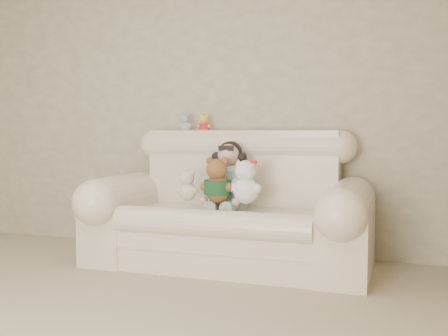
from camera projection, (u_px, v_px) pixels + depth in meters
wall_back at (181, 99)px, 4.61m from camera, size 4.50×0.00×4.50m
sofa at (228, 198)px, 4.00m from camera, size 2.10×0.95×1.03m
seated_child at (229, 175)px, 4.07m from camera, size 0.35×0.42×0.53m
brown_teddy at (217, 176)px, 3.87m from camera, size 0.28×0.23×0.39m
white_cat at (246, 177)px, 3.81m from camera, size 0.25×0.19×0.38m
cream_teddy at (187, 182)px, 3.95m from camera, size 0.22×0.19×0.28m
yellow_mini_bear at (204, 122)px, 4.40m from camera, size 0.13×0.11×0.18m
grey_mini_plush at (185, 121)px, 4.43m from camera, size 0.13×0.11×0.19m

